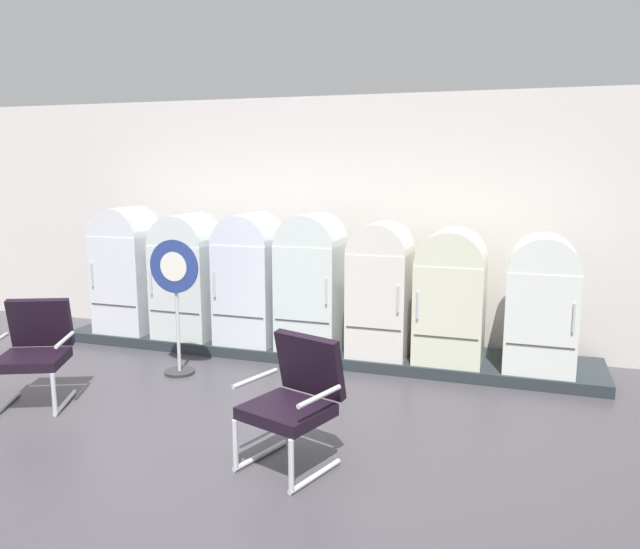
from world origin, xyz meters
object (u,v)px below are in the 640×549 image
(refrigerator_4, at_px, (380,285))
(armchair_left, at_px, (35,347))
(refrigerator_1, at_px, (188,272))
(armchair_right, at_px, (295,396))
(refrigerator_5, at_px, (451,292))
(refrigerator_6, at_px, (542,300))
(refrigerator_0, at_px, (127,266))
(refrigerator_2, at_px, (250,274))
(sign_stand, at_px, (176,303))
(refrigerator_3, at_px, (311,278))

(refrigerator_4, relative_size, armchair_left, 1.53)
(refrigerator_1, bearing_deg, armchair_right, -47.14)
(refrigerator_5, distance_m, armchair_left, 4.13)
(refrigerator_4, height_order, refrigerator_6, refrigerator_4)
(armchair_left, bearing_deg, refrigerator_6, 25.33)
(refrigerator_0, xyz_separation_m, refrigerator_4, (3.23, -0.00, -0.05))
(refrigerator_2, bearing_deg, refrigerator_5, 0.14)
(refrigerator_5, bearing_deg, refrigerator_4, -176.66)
(refrigerator_4, height_order, sign_stand, refrigerator_4)
(refrigerator_1, relative_size, refrigerator_5, 1.06)
(refrigerator_0, bearing_deg, sign_stand, -37.32)
(refrigerator_2, height_order, armchair_left, refrigerator_2)
(armchair_left, bearing_deg, refrigerator_3, 46.42)
(refrigerator_0, distance_m, armchair_right, 4.01)
(refrigerator_2, relative_size, armchair_right, 1.58)
(refrigerator_5, distance_m, sign_stand, 2.89)
(refrigerator_6, bearing_deg, armchair_left, -154.67)
(refrigerator_3, height_order, sign_stand, refrigerator_3)
(refrigerator_4, distance_m, sign_stand, 2.18)
(refrigerator_0, bearing_deg, refrigerator_5, 0.61)
(refrigerator_0, distance_m, refrigerator_1, 0.84)
(refrigerator_2, relative_size, refrigerator_6, 1.10)
(refrigerator_3, relative_size, refrigerator_6, 1.11)
(refrigerator_1, height_order, armchair_right, refrigerator_1)
(refrigerator_5, xyz_separation_m, sign_stand, (-2.70, -1.02, -0.09))
(refrigerator_5, height_order, sign_stand, refrigerator_5)
(refrigerator_2, xyz_separation_m, armchair_left, (-1.21, -2.11, -0.39))
(refrigerator_6, height_order, armchair_left, refrigerator_6)
(refrigerator_2, height_order, refrigerator_4, refrigerator_2)
(refrigerator_6, bearing_deg, armchair_right, -124.97)
(refrigerator_4, height_order, refrigerator_5, refrigerator_4)
(refrigerator_0, xyz_separation_m, refrigerator_6, (4.89, 0.03, -0.10))
(sign_stand, bearing_deg, refrigerator_4, 26.49)
(refrigerator_6, bearing_deg, refrigerator_1, -179.93)
(refrigerator_0, distance_m, sign_stand, 1.61)
(refrigerator_0, relative_size, armchair_right, 1.62)
(armchair_left, bearing_deg, refrigerator_2, 60.06)
(refrigerator_5, height_order, armchair_right, refrigerator_5)
(refrigerator_0, bearing_deg, armchair_right, -37.97)
(refrigerator_5, relative_size, sign_stand, 0.98)
(armchair_right, height_order, sign_stand, sign_stand)
(refrigerator_3, bearing_deg, sign_stand, -139.38)
(armchair_right, bearing_deg, refrigerator_2, 120.86)
(armchair_right, bearing_deg, refrigerator_6, 55.03)
(armchair_right, bearing_deg, refrigerator_1, 132.86)
(refrigerator_3, xyz_separation_m, refrigerator_4, (0.80, -0.01, -0.04))
(refrigerator_6, bearing_deg, refrigerator_5, 179.49)
(armchair_left, bearing_deg, sign_stand, 52.81)
(refrigerator_2, bearing_deg, refrigerator_4, -1.39)
(refrigerator_2, xyz_separation_m, refrigerator_3, (0.77, -0.02, 0.01))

